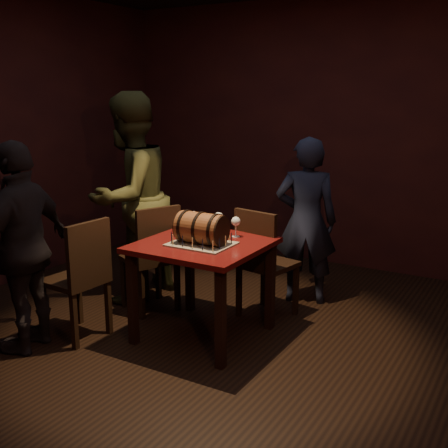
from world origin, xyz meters
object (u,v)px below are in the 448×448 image
(pub_table, at_px, (203,257))
(wine_glass_left, at_px, (194,217))
(chair_left_rear, at_px, (154,253))
(wine_glass_right, at_px, (236,222))
(person_left_front, at_px, (24,247))
(wine_glass_mid, at_px, (219,218))
(chair_left_front, at_px, (81,273))
(chair_back, at_px, (262,258))
(person_left_rear, at_px, (130,198))
(barrel_cake, at_px, (201,228))
(pint_of_ale, at_px, (207,225))
(person_back, at_px, (306,221))

(pub_table, distance_m, wine_glass_left, 0.43)
(chair_left_rear, bearing_deg, wine_glass_right, 4.49)
(wine_glass_right, relative_size, person_left_front, 0.11)
(wine_glass_mid, height_order, chair_left_front, chair_left_front)
(person_left_front, bearing_deg, chair_back, 126.85)
(wine_glass_left, relative_size, wine_glass_right, 1.00)
(wine_glass_mid, relative_size, person_left_front, 0.11)
(chair_left_rear, height_order, person_left_rear, person_left_rear)
(barrel_cake, distance_m, chair_left_rear, 0.79)
(pint_of_ale, xyz_separation_m, person_left_front, (-0.88, -1.04, -0.06))
(wine_glass_right, relative_size, chair_left_rear, 0.17)
(wine_glass_left, distance_m, pint_of_ale, 0.15)
(barrel_cake, height_order, wine_glass_mid, barrel_cake)
(pub_table, height_order, wine_glass_right, wine_glass_right)
(wine_glass_left, distance_m, person_back, 1.05)
(pub_table, height_order, chair_left_front, chair_left_front)
(wine_glass_mid, relative_size, pint_of_ale, 1.07)
(pub_table, relative_size, person_back, 0.61)
(pub_table, xyz_separation_m, chair_left_front, (-0.76, -0.50, -0.12))
(barrel_cake, xyz_separation_m, chair_left_rear, (-0.65, 0.27, -0.35))
(barrel_cake, relative_size, person_left_front, 0.27)
(chair_left_rear, xyz_separation_m, person_left_rear, (-0.39, 0.18, 0.40))
(wine_glass_right, relative_size, chair_back, 0.17)
(pub_table, height_order, person_left_front, person_left_front)
(barrel_cake, bearing_deg, pub_table, 113.48)
(pint_of_ale, bearing_deg, wine_glass_right, 7.12)
(chair_back, bearing_deg, pint_of_ale, -139.05)
(wine_glass_right, bearing_deg, chair_back, 69.99)
(pub_table, xyz_separation_m, wine_glass_left, (-0.26, 0.27, 0.23))
(chair_back, bearing_deg, wine_glass_right, -110.01)
(wine_glass_left, bearing_deg, person_left_rear, 170.94)
(person_left_front, bearing_deg, chair_left_front, 132.04)
(person_left_rear, bearing_deg, barrel_cake, 67.50)
(chair_left_front, bearing_deg, chair_back, 46.09)
(chair_left_front, bearing_deg, pint_of_ale, 48.49)
(person_left_rear, bearing_deg, person_back, 117.76)
(chair_back, height_order, person_left_front, person_left_front)
(pint_of_ale, height_order, chair_back, chair_back)
(pub_table, xyz_separation_m, chair_left_rear, (-0.63, 0.21, -0.12))
(chair_left_rear, distance_m, person_back, 1.36)
(chair_left_front, relative_size, person_back, 0.63)
(pub_table, bearing_deg, chair_left_rear, 161.78)
(pub_table, distance_m, person_left_front, 1.29)
(barrel_cake, height_order, person_back, person_back)
(pub_table, xyz_separation_m, chair_back, (0.23, 0.53, -0.12))
(wine_glass_left, distance_m, person_left_rear, 0.77)
(pint_of_ale, distance_m, person_left_front, 1.37)
(wine_glass_right, xyz_separation_m, person_left_front, (-1.13, -1.07, -0.10))
(wine_glass_right, xyz_separation_m, chair_left_front, (-0.90, -0.77, -0.35))
(chair_left_front, bearing_deg, pub_table, 33.18)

